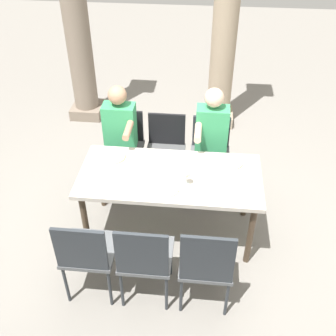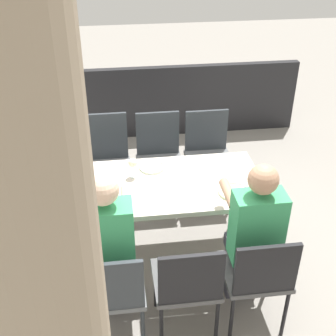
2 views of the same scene
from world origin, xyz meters
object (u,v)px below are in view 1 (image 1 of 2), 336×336
Objects in this scene: dining_table at (170,181)px; stone_column_near at (76,19)px; chair_mid_south at (145,257)px; plate_0 at (113,157)px; chair_west_south at (87,252)px; plate_2 at (231,162)px; diner_man_white at (120,140)px; stone_column_centre at (226,18)px; wine_glass_1 at (186,174)px; diner_woman_green at (211,143)px; plate_1 at (167,190)px; chair_west_north at (124,143)px; chair_east_north at (210,149)px; chair_east_south at (206,263)px; chair_mid_north at (166,147)px.

stone_column_near is (-1.46, 2.27, 0.76)m from dining_table.
plate_0 is at bearing 113.84° from chair_mid_south.
chair_mid_south is at bearing -0.31° from chair_west_south.
plate_0 is 1.16m from plate_2.
stone_column_centre is (1.09, 1.64, 0.82)m from diner_man_white.
wine_glass_1 is 0.68× the size of plate_2.
stone_column_near is at bearing 113.30° from chair_mid_south.
stone_column_centre is at bearing 92.54° from plate_2.
plate_1 is (-0.37, -0.87, 0.06)m from diner_woman_green.
chair_west_south is at bearing -135.69° from plate_1.
chair_west_south is 3.42m from stone_column_centre.
diner_man_white reaches higher than chair_west_north.
plate_2 is at bearing -63.67° from diner_woman_green.
chair_west_south is 0.48m from chair_mid_south.
chair_east_north is 4.10× the size of plate_1.
chair_west_north is at bearing -179.99° from chair_east_north.
stone_column_centre is 18.62× the size of wine_glass_1.
plate_0 is (-0.59, 0.21, 0.09)m from dining_table.
plate_2 is (0.20, 1.07, 0.23)m from chair_east_south.
wine_glass_1 reaches higher than plate_2.
chair_east_north is 0.67m from plate_2.
plate_1 reaches higher than dining_table.
stone_column_centre is 2.50m from wine_glass_1.
chair_mid_south reaches higher than chair_west_south.
chair_mid_north is at bearing 90.00° from chair_mid_south.
plate_0 is (0.02, -0.42, 0.07)m from diner_man_white.
chair_west_south is 1.46m from diner_man_white.
chair_east_south is at bearing -91.96° from stone_column_centre.
chair_west_south is at bearing -91.37° from plate_0.
diner_man_white is 1.99m from stone_column_near.
wine_glass_1 is at bearing -44.60° from diner_man_white.
chair_east_north is 1.65m from chair_east_south.
plate_2 is at bearing 1.39° from plate_0.
dining_table is 1.03m from chair_west_south.
dining_table is 0.59× the size of stone_column_near.
chair_west_north is 5.25× the size of wine_glass_1.
chair_west_south is at bearing -109.46° from stone_column_centre.
dining_table is 0.62m from plate_2.
stone_column_near is at bearing 113.03° from plate_0.
chair_west_north is 1.02m from diner_woman_green.
stone_column_near is at bearing 117.49° from diner_man_white.
chair_west_south is 0.88m from plate_1.
chair_mid_south is 4.50× the size of plate_1.
chair_west_north is at bearing 129.08° from wine_glass_1.
chair_west_north is at bearing 126.68° from dining_table.
plate_1 is (0.13, -1.05, 0.26)m from chair_mid_north.
chair_west_north is at bearing 120.87° from chair_east_south.
chair_mid_south is 0.32× the size of stone_column_near.
stone_column_near is 14.11× the size of plate_1.
chair_mid_north is 1.65m from chair_mid_south.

